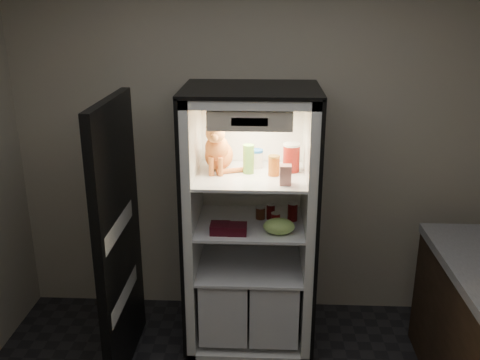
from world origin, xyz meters
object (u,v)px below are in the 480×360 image
object	(u,v)px
tabby_cat	(218,150)
berry_box_left	(220,228)
mayo_tub	(256,158)
cream_carton	(285,175)
parmesan_shaker	(249,159)
berry_box_right	(237,229)
refrigerator	(250,238)
soda_can_c	(276,221)
pepper_jar	(291,158)
salsa_jar	(274,166)
soda_can_a	(271,211)
grape_bag	(279,226)
soda_can_b	(293,212)
condiment_jar	(260,212)

from	to	relation	value
tabby_cat	berry_box_left	size ratio (longest dim) A/B	3.05
mayo_tub	cream_carton	bearing A→B (deg)	-61.15
parmesan_shaker	berry_box_right	distance (m)	0.48
refrigerator	soda_can_c	bearing A→B (deg)	-43.04
pepper_jar	parmesan_shaker	bearing A→B (deg)	-169.96
refrigerator	mayo_tub	distance (m)	0.57
cream_carton	berry_box_left	xyz separation A→B (m)	(-0.42, 0.00, -0.38)
salsa_jar	soda_can_a	size ratio (longest dim) A/B	1.25
parmesan_shaker	refrigerator	bearing A→B (deg)	62.48
pepper_jar	grape_bag	bearing A→B (deg)	-107.04
soda_can_c	grape_bag	size ratio (longest dim) A/B	0.55
soda_can_b	tabby_cat	bearing A→B (deg)	177.47
cream_carton	soda_can_c	world-z (taller)	cream_carton
soda_can_a	soda_can_b	size ratio (longest dim) A/B	0.85
soda_can_a	soda_can_b	xyz separation A→B (m)	(0.15, -0.02, 0.01)
refrigerator	berry_box_left	distance (m)	0.36
soda_can_b	berry_box_right	distance (m)	0.44
pepper_jar	soda_can_c	bearing A→B (deg)	-118.89
berry_box_left	cream_carton	bearing A→B (deg)	-0.20
salsa_jar	cream_carton	world-z (taller)	salsa_jar
tabby_cat	salsa_jar	bearing A→B (deg)	-9.29
tabby_cat	cream_carton	xyz separation A→B (m)	(0.45, -0.26, -0.08)
salsa_jar	cream_carton	size ratio (longest dim) A/B	1.08
berry_box_left	grape_bag	bearing A→B (deg)	0.79
soda_can_a	grape_bag	size ratio (longest dim) A/B	0.53
soda_can_a	berry_box_left	world-z (taller)	soda_can_a
soda_can_a	soda_can_c	bearing A→B (deg)	-79.47
soda_can_b	berry_box_right	world-z (taller)	soda_can_b
condiment_jar	soda_can_b	bearing A→B (deg)	-5.71
soda_can_a	grape_bag	distance (m)	0.25
pepper_jar	condiment_jar	bearing A→B (deg)	-176.25
berry_box_right	cream_carton	bearing A→B (deg)	0.55
grape_bag	salsa_jar	bearing A→B (deg)	102.90
mayo_tub	soda_can_a	bearing A→B (deg)	-41.31
soda_can_b	berry_box_right	xyz separation A→B (m)	(-0.37, -0.24, -0.03)
soda_can_a	cream_carton	bearing A→B (deg)	-71.43
parmesan_shaker	berry_box_right	world-z (taller)	parmesan_shaker
parmesan_shaker	pepper_jar	bearing A→B (deg)	10.04
tabby_cat	condiment_jar	xyz separation A→B (m)	(0.29, -0.00, -0.45)
berry_box_right	grape_bag	bearing A→B (deg)	2.06
parmesan_shaker	berry_box_right	bearing A→B (deg)	-106.15
refrigerator	cream_carton	world-z (taller)	refrigerator
mayo_tub	grape_bag	size ratio (longest dim) A/B	0.62
parmesan_shaker	soda_can_c	size ratio (longest dim) A/B	1.72
parmesan_shaker	grape_bag	distance (m)	0.50
parmesan_shaker	tabby_cat	bearing A→B (deg)	169.62
salsa_jar	soda_can_c	world-z (taller)	salsa_jar
refrigerator	cream_carton	size ratio (longest dim) A/B	14.80
tabby_cat	condiment_jar	distance (m)	0.54
salsa_jar	soda_can_b	xyz separation A→B (m)	(0.14, 0.06, -0.35)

